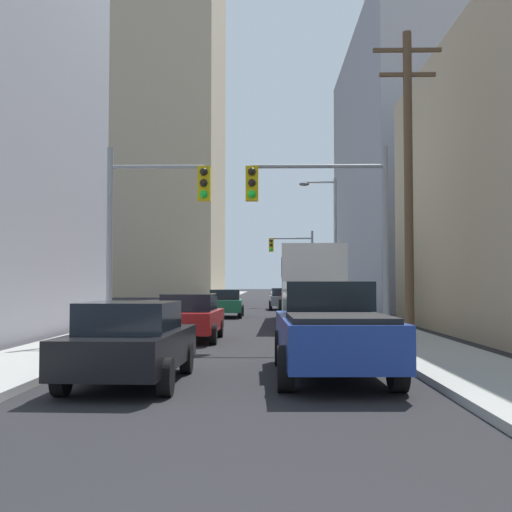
{
  "coord_description": "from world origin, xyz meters",
  "views": [
    {
      "loc": [
        0.6,
        -2.71,
        1.86
      ],
      "look_at": [
        0.0,
        31.84,
        3.35
      ],
      "focal_mm": 44.46,
      "sensor_mm": 36.0,
      "label": 1
    }
  ],
  "objects_px": {
    "sedan_black": "(131,342)",
    "traffic_signal_far_right": "(293,256)",
    "sedan_grey": "(283,299)",
    "city_bus": "(309,282)",
    "sedan_red": "(190,317)",
    "pickup_truck_blue": "(330,330)",
    "sedan_green": "(225,303)",
    "traffic_signal_near_right": "(324,210)",
    "traffic_signal_near_left": "(153,212)"
  },
  "relations": [
    {
      "from": "sedan_black",
      "to": "sedan_grey",
      "type": "height_order",
      "value": "same"
    },
    {
      "from": "pickup_truck_blue",
      "to": "traffic_signal_far_right",
      "type": "bearing_deg",
      "value": 88.76
    },
    {
      "from": "traffic_signal_near_right",
      "to": "sedan_red",
      "type": "bearing_deg",
      "value": 159.94
    },
    {
      "from": "city_bus",
      "to": "sedan_red",
      "type": "xyz_separation_m",
      "value": [
        -4.46,
        -9.28,
        -1.16
      ]
    },
    {
      "from": "sedan_red",
      "to": "sedan_green",
      "type": "relative_size",
      "value": 1.0
    },
    {
      "from": "city_bus",
      "to": "traffic_signal_near_right",
      "type": "relative_size",
      "value": 1.93
    },
    {
      "from": "city_bus",
      "to": "traffic_signal_near_right",
      "type": "height_order",
      "value": "traffic_signal_near_right"
    },
    {
      "from": "sedan_green",
      "to": "traffic_signal_near_right",
      "type": "height_order",
      "value": "traffic_signal_near_right"
    },
    {
      "from": "sedan_grey",
      "to": "traffic_signal_near_left",
      "type": "distance_m",
      "value": 26.41
    },
    {
      "from": "pickup_truck_blue",
      "to": "sedan_red",
      "type": "xyz_separation_m",
      "value": [
        -3.78,
        7.76,
        -0.16
      ]
    },
    {
      "from": "sedan_red",
      "to": "traffic_signal_near_right",
      "type": "height_order",
      "value": "traffic_signal_near_right"
    },
    {
      "from": "sedan_red",
      "to": "traffic_signal_near_left",
      "type": "relative_size",
      "value": 0.71
    },
    {
      "from": "sedan_grey",
      "to": "pickup_truck_blue",
      "type": "bearing_deg",
      "value": -89.7
    },
    {
      "from": "traffic_signal_near_left",
      "to": "traffic_signal_far_right",
      "type": "distance_m",
      "value": 31.34
    },
    {
      "from": "sedan_grey",
      "to": "traffic_signal_far_right",
      "type": "relative_size",
      "value": 0.71
    },
    {
      "from": "sedan_green",
      "to": "sedan_grey",
      "type": "distance_m",
      "value": 10.59
    },
    {
      "from": "sedan_black",
      "to": "sedan_green",
      "type": "bearing_deg",
      "value": 89.43
    },
    {
      "from": "pickup_truck_blue",
      "to": "sedan_grey",
      "type": "distance_m",
      "value": 32.03
    },
    {
      "from": "traffic_signal_far_right",
      "to": "sedan_green",
      "type": "bearing_deg",
      "value": -106.22
    },
    {
      "from": "sedan_green",
      "to": "traffic_signal_far_right",
      "type": "xyz_separation_m",
      "value": [
        4.38,
        15.06,
        3.26
      ]
    },
    {
      "from": "sedan_green",
      "to": "sedan_grey",
      "type": "height_order",
      "value": "same"
    },
    {
      "from": "city_bus",
      "to": "sedan_grey",
      "type": "height_order",
      "value": "city_bus"
    },
    {
      "from": "city_bus",
      "to": "sedan_red",
      "type": "bearing_deg",
      "value": -115.66
    },
    {
      "from": "sedan_black",
      "to": "traffic_signal_far_right",
      "type": "distance_m",
      "value": 38.52
    },
    {
      "from": "sedan_red",
      "to": "traffic_signal_near_right",
      "type": "bearing_deg",
      "value": -20.06
    },
    {
      "from": "sedan_red",
      "to": "sedan_green",
      "type": "height_order",
      "value": "same"
    },
    {
      "from": "sedan_green",
      "to": "traffic_signal_near_right",
      "type": "relative_size",
      "value": 0.71
    },
    {
      "from": "sedan_grey",
      "to": "traffic_signal_near_left",
      "type": "relative_size",
      "value": 0.71
    },
    {
      "from": "pickup_truck_blue",
      "to": "traffic_signal_far_right",
      "type": "relative_size",
      "value": 0.91
    },
    {
      "from": "pickup_truck_blue",
      "to": "traffic_signal_near_left",
      "type": "bearing_deg",
      "value": 127.26
    },
    {
      "from": "traffic_signal_near_right",
      "to": "sedan_grey",
      "type": "bearing_deg",
      "value": 91.34
    },
    {
      "from": "pickup_truck_blue",
      "to": "traffic_signal_near_right",
      "type": "relative_size",
      "value": 0.91
    },
    {
      "from": "pickup_truck_blue",
      "to": "sedan_grey",
      "type": "relative_size",
      "value": 1.28
    },
    {
      "from": "pickup_truck_blue",
      "to": "sedan_green",
      "type": "relative_size",
      "value": 1.28
    },
    {
      "from": "sedan_grey",
      "to": "traffic_signal_far_right",
      "type": "xyz_separation_m",
      "value": [
        0.97,
        5.03,
        3.26
      ]
    },
    {
      "from": "sedan_grey",
      "to": "sedan_black",
      "type": "bearing_deg",
      "value": -96.28
    },
    {
      "from": "sedan_green",
      "to": "pickup_truck_blue",
      "type": "bearing_deg",
      "value": -80.77
    },
    {
      "from": "sedan_green",
      "to": "traffic_signal_near_right",
      "type": "xyz_separation_m",
      "value": [
        4.02,
        -15.79,
        3.3
      ]
    },
    {
      "from": "sedan_black",
      "to": "sedan_green",
      "type": "relative_size",
      "value": 1.0
    },
    {
      "from": "sedan_black",
      "to": "traffic_signal_near_right",
      "type": "bearing_deg",
      "value": 59.66
    },
    {
      "from": "sedan_green",
      "to": "city_bus",
      "type": "bearing_deg",
      "value": -49.38
    },
    {
      "from": "sedan_red",
      "to": "sedan_grey",
      "type": "relative_size",
      "value": 1.0
    },
    {
      "from": "traffic_signal_near_right",
      "to": "sedan_black",
      "type": "bearing_deg",
      "value": -120.34
    },
    {
      "from": "sedan_black",
      "to": "traffic_signal_far_right",
      "type": "xyz_separation_m",
      "value": [
        4.61,
        38.1,
        3.26
      ]
    },
    {
      "from": "sedan_red",
      "to": "city_bus",
      "type": "bearing_deg",
      "value": 64.34
    },
    {
      "from": "traffic_signal_near_left",
      "to": "pickup_truck_blue",
      "type": "bearing_deg",
      "value": -52.74
    },
    {
      "from": "traffic_signal_near_right",
      "to": "traffic_signal_far_right",
      "type": "bearing_deg",
      "value": 89.32
    },
    {
      "from": "traffic_signal_near_right",
      "to": "sedan_green",
      "type": "bearing_deg",
      "value": 104.28
    },
    {
      "from": "traffic_signal_near_left",
      "to": "traffic_signal_near_right",
      "type": "relative_size",
      "value": 1.0
    },
    {
      "from": "sedan_red",
      "to": "sedan_grey",
      "type": "xyz_separation_m",
      "value": [
        3.61,
        24.27,
        0.0
      ]
    }
  ]
}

